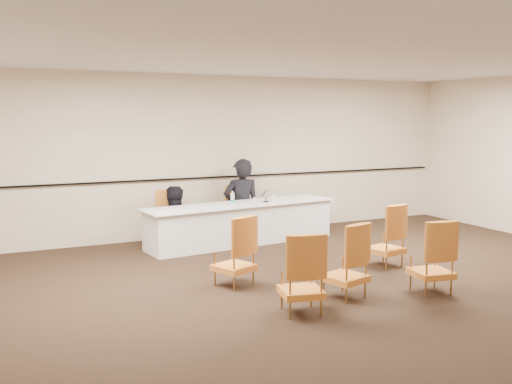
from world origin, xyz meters
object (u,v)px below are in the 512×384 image
Objects in this scene: coffee_cup at (274,199)px; aud_chair_front_left at (234,251)px; aud_chair_back_right at (432,256)px; aud_chair_back_mid at (345,260)px; microphone at (266,195)px; aud_chair_front_right at (385,235)px; panelist_main_chair at (242,211)px; panelist_main at (242,209)px; panelist_second_chair at (173,218)px; panel_table at (241,223)px; aud_chair_back_left at (301,272)px; drinking_glass at (255,200)px; water_bottle at (232,198)px; panelist_second at (173,232)px.

aud_chair_front_left is (-1.74, -2.25, -0.30)m from coffee_cup.
aud_chair_back_mid is at bearing 175.05° from aud_chair_back_right.
coffee_cup is 0.13× the size of aud_chair_back_mid.
microphone is 3.69m from aud_chair_back_right.
aud_chair_front_right is (0.70, -2.30, -0.30)m from coffee_cup.
aud_chair_front_left is at bearing -122.39° from panelist_main_chair.
panelist_main is 3.95m from aud_chair_back_mid.
panelist_second_chair is at bearing 119.81° from aud_chair_front_right.
panelist_second_chair is at bearing 14.74° from panelist_main.
aud_chair_front_right is at bearing -70.27° from microphone.
aud_chair_back_left is (-0.87, -3.63, 0.12)m from panel_table.
panel_table is at bearing 42.12° from aud_chair_front_left.
aud_chair_front_right and aud_chair_back_left have the same top height.
panelist_main_chair is at bearing -0.00° from panelist_second_chair.
panelist_main is at bearing 89.01° from drinking_glass.
aud_chair_back_left reaches higher than coffee_cup.
aud_chair_front_left and aud_chair_back_right have the same top height.
panel_table is 3.74× the size of aud_chair_back_left.
panelist_main_chair and aud_chair_front_left have the same top height.
water_bottle is 0.25× the size of aud_chair_front_right.
panelist_second_chair is 9.50× the size of drinking_glass.
water_bottle is at bearing -173.46° from panel_table.
panelist_second reaches higher than aud_chair_back_left.
panel_table is 35.50× the size of drinking_glass.
panelist_main is 2.01× the size of panelist_second_chair.
aud_chair_back_right is (2.15, -4.07, 0.00)m from panelist_second_chair.
aud_chair_back_left is at bearing -176.91° from aud_chair_back_mid.
panelist_second_chair is 7.76× the size of coffee_cup.
drinking_glass is at bearing 97.16° from panelist_main.
panelist_main reaches higher than aud_chair_front_right.
coffee_cup is (0.36, -0.03, 0.01)m from drinking_glass.
aud_chair_back_left and aud_chair_back_right have the same top height.
water_bottle is (-0.19, -0.04, 0.47)m from panel_table.
panelist_main reaches higher than panel_table.
panelist_main reaches higher than aud_chair_back_mid.
panelist_second_chair reaches higher than water_bottle.
coffee_cup is 2.42m from aud_chair_front_right.
aud_chair_back_right is at bearing 12.36° from aud_chair_back_left.
drinking_glass is at bearing -15.07° from panel_table.
panelist_main is 3.21m from aud_chair_front_left.
drinking_glass is 0.11× the size of aud_chair_back_mid.
panelist_main_chair is at bearing 54.01° from water_bottle.
coffee_cup is at bearing -68.17° from panelist_main_chair.
panelist_main is 2.01× the size of aud_chair_front_right.
panelist_main reaches higher than aud_chair_back_left.
drinking_glass is (-0.22, -0.01, -0.08)m from microphone.
panelist_second_chair is at bearing 89.49° from aud_chair_back_mid.
microphone is (0.21, -0.59, 0.37)m from panelist_main_chair.
panelist_main reaches higher than panelist_main_chair.
panelist_second is at bearing 0.00° from panelist_second_chair.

